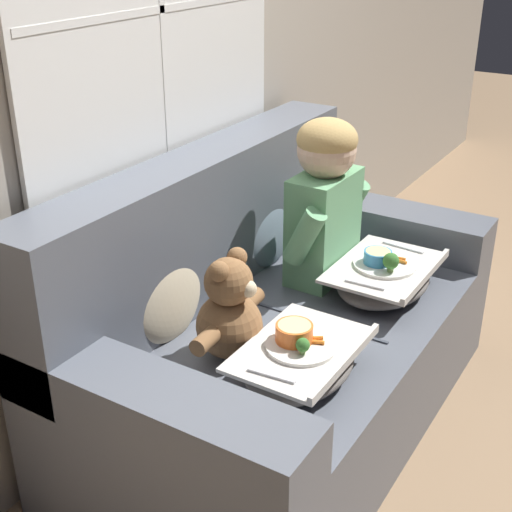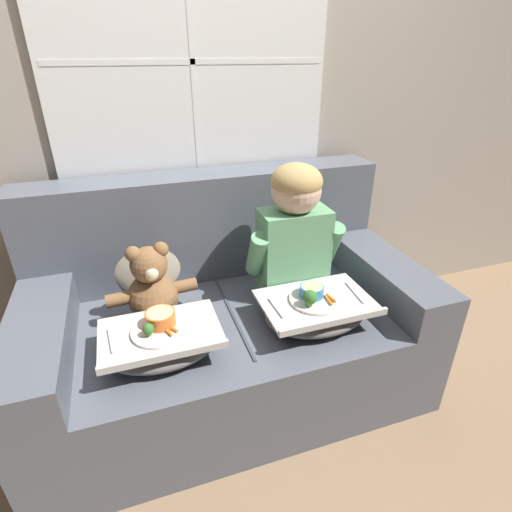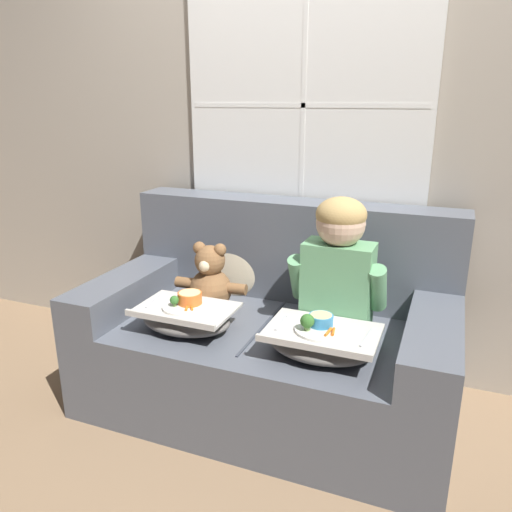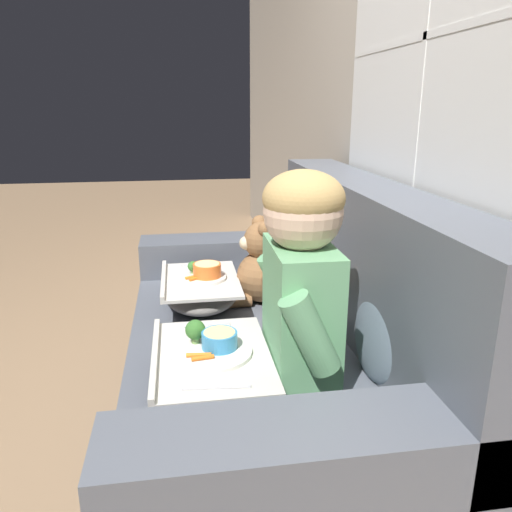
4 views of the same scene
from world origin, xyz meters
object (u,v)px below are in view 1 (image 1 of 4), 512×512
object	(u,v)px
throw_pillow_behind_child	(265,223)
teddy_bear	(230,314)
couch	(271,334)
child_figure	(325,193)
lap_tray_teddy	(301,361)
throw_pillow_behind_teddy	(163,287)
lap_tray_child	(384,278)

from	to	relation	value
throw_pillow_behind_child	teddy_bear	size ratio (longest dim) A/B	0.97
couch	throw_pillow_behind_child	distance (m)	0.48
throw_pillow_behind_child	teddy_bear	xyz separation A→B (m)	(-0.64, -0.26, -0.02)
child_figure	teddy_bear	world-z (taller)	child_figure
throw_pillow_behind_child	child_figure	xyz separation A→B (m)	(-0.00, -0.26, 0.17)
teddy_bear	lap_tray_teddy	size ratio (longest dim) A/B	0.86
throw_pillow_behind_teddy	lap_tray_child	distance (m)	0.83
throw_pillow_behind_child	child_figure	world-z (taller)	child_figure
lap_tray_child	lap_tray_teddy	xyz separation A→B (m)	(-0.64, 0.00, 0.00)
child_figure	teddy_bear	distance (m)	0.67
couch	teddy_bear	bearing A→B (deg)	-173.07
throw_pillow_behind_child	throw_pillow_behind_teddy	distance (m)	0.64
throw_pillow_behind_child	lap_tray_teddy	bearing A→B (deg)	-141.38
couch	lap_tray_child	distance (m)	0.46
throw_pillow_behind_child	lap_tray_child	distance (m)	0.52
lap_tray_teddy	throw_pillow_behind_teddy	bearing A→B (deg)	90.01
child_figure	lap_tray_teddy	bearing A→B (deg)	-158.42
couch	lap_tray_child	world-z (taller)	couch
lap_tray_child	teddy_bear	bearing A→B (deg)	158.60
couch	lap_tray_child	size ratio (longest dim) A/B	3.72
lap_tray_teddy	child_figure	bearing A→B (deg)	21.58
couch	teddy_bear	size ratio (longest dim) A/B	4.54
lap_tray_child	lap_tray_teddy	distance (m)	0.64
couch	throw_pillow_behind_teddy	distance (m)	0.48
couch	throw_pillow_behind_teddy	xyz separation A→B (m)	(-0.32, 0.22, 0.28)
throw_pillow_behind_teddy	child_figure	distance (m)	0.71
child_figure	lap_tray_child	xyz separation A→B (m)	(-0.00, -0.26, -0.28)
lap_tray_teddy	lap_tray_child	bearing A→B (deg)	-0.09
couch	throw_pillow_behind_teddy	world-z (taller)	couch
couch	teddy_bear	world-z (taller)	couch
lap_tray_child	couch	bearing A→B (deg)	137.80
couch	throw_pillow_behind_teddy	size ratio (longest dim) A/B	4.49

